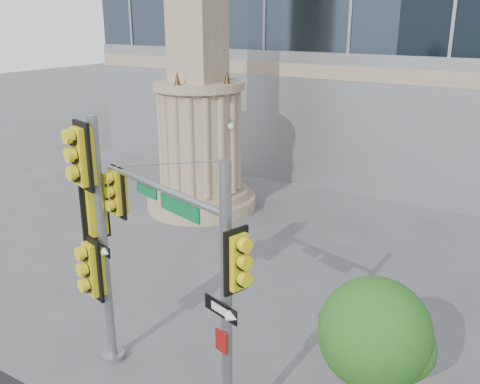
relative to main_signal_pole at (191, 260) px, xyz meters
The scene contains 5 objects.
ground 3.56m from the main_signal_pole, 142.72° to the left, with size 120.00×120.00×0.00m, color #545456.
monument 12.18m from the main_signal_pole, 125.60° to the left, with size 4.40×4.40×16.60m.
main_signal_pole is the anchor object (origin of this frame).
secondary_signal_pole 2.80m from the main_signal_pole, behind, with size 0.97×0.89×5.64m.
street_tree 3.55m from the main_signal_pole, 22.59° to the left, with size 2.05×2.00×3.20m.
Camera 1 is at (6.35, -7.63, 7.53)m, focal length 40.00 mm.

